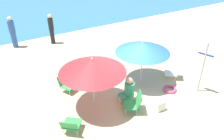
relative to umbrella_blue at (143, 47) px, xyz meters
name	(u,v)px	position (x,y,z in m)	size (l,w,h in m)	color
ground_plane	(127,92)	(-0.85, -0.35, -1.51)	(40.00, 40.00, 0.00)	#CCB789
sea_water	(32,4)	(-0.85, 14.59, -1.50)	(40.00, 16.00, 0.01)	teal
umbrella_blue	(143,47)	(0.00, 0.00, 0.00)	(2.06, 2.06, 1.77)	silver
umbrella_red	(92,66)	(-2.27, -0.41, 0.06)	(2.16, 2.16, 1.85)	silver
beach_chair_a	(134,102)	(-1.26, -1.34, -1.15)	(0.76, 0.76, 0.69)	#33934C
beach_chair_b	(71,125)	(-3.42, -1.20, -1.20)	(0.76, 0.77, 0.58)	#33934C
beach_chair_c	(174,72)	(1.32, -0.50, -1.21)	(0.75, 0.73, 0.62)	white
beach_chair_d	(66,83)	(-2.77, 0.91, -1.18)	(0.71, 0.76, 0.63)	#33934C
person_a	(51,29)	(-1.86, 5.46, -0.67)	(0.27, 0.27, 1.62)	black
person_b	(13,32)	(-3.72, 5.99, -0.67)	(0.31, 0.31, 1.65)	#2D519E
person_c	(128,90)	(-1.14, -0.80, -1.04)	(0.57, 0.39, 0.95)	#389970
warning_sign	(205,60)	(1.46, -1.64, -0.19)	(0.21, 0.51, 1.97)	#ADADB2
swim_ring	(170,89)	(0.59, -1.06, -1.45)	(0.53, 0.53, 0.11)	#E54C7F
beach_bag	(161,106)	(-0.48, -1.77, -1.33)	(0.30, 0.17, 0.35)	silver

